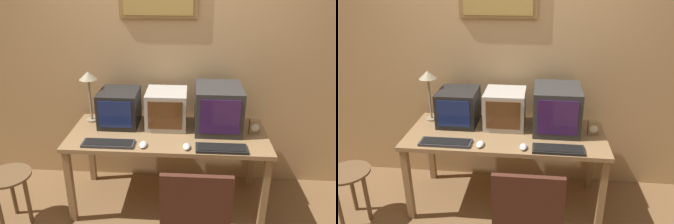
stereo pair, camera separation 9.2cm
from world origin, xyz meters
TOP-DOWN VIEW (x-y plane):
  - wall_back at (-0.00, 1.14)m, footprint 8.00×0.08m
  - desk at (0.00, 0.66)m, footprint 1.74×0.73m
  - monitor_left at (-0.46, 0.83)m, footprint 0.36×0.38m
  - monitor_center at (-0.02, 0.82)m, footprint 0.36×0.37m
  - monitor_right at (0.44, 0.79)m, footprint 0.40×0.46m
  - keyboard_main at (-0.48, 0.41)m, footprint 0.43×0.14m
  - keyboard_side at (0.45, 0.39)m, footprint 0.41×0.15m
  - mouse_near_keyboard at (-0.18, 0.40)m, footprint 0.06×0.12m
  - mouse_far_corner at (0.17, 0.39)m, footprint 0.06×0.11m
  - desk_clock at (0.76, 0.71)m, footprint 0.09×0.06m
  - desk_lamp at (-0.75, 0.88)m, footprint 0.16×0.16m
  - side_stool at (-1.31, 0.28)m, footprint 0.37×0.37m

SIDE VIEW (x-z plane):
  - side_stool at x=-1.31m, z-range 0.14..0.64m
  - desk at x=0.00m, z-range 0.29..1.03m
  - keyboard_main at x=-0.48m, z-range 0.74..0.76m
  - keyboard_side at x=0.45m, z-range 0.74..0.76m
  - mouse_near_keyboard at x=-0.18m, z-range 0.74..0.77m
  - mouse_far_corner at x=0.17m, z-range 0.74..0.77m
  - desk_clock at x=0.76m, z-range 0.74..0.87m
  - monitor_left at x=-0.46m, z-range 0.74..1.06m
  - monitor_center at x=-0.02m, z-range 0.74..1.07m
  - monitor_right at x=0.44m, z-range 0.74..1.14m
  - desk_lamp at x=-0.75m, z-range 0.89..1.38m
  - wall_back at x=0.00m, z-range 0.00..2.60m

